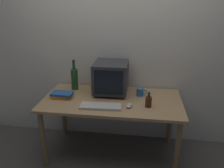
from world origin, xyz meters
TOP-DOWN VIEW (x-y plane):
  - ground_plane at (0.00, 0.00)m, footprint 6.00×6.00m
  - back_wall at (0.00, 0.45)m, footprint 4.00×0.08m
  - desk at (0.00, 0.00)m, footprint 1.52×0.78m
  - crt_monitor at (-0.04, 0.17)m, footprint 0.38×0.39m
  - keyboard at (-0.09, -0.21)m, footprint 0.43×0.17m
  - computer_mouse at (0.20, -0.17)m, footprint 0.09×0.11m
  - bottle_tall at (-0.49, 0.23)m, footprint 0.08×0.08m
  - bottle_short at (0.40, -0.13)m, footprint 0.07×0.07m
  - book_stack at (-0.56, -0.03)m, footprint 0.24×0.15m
  - mug at (0.31, 0.14)m, footprint 0.12×0.08m

SIDE VIEW (x-z plane):
  - ground_plane at x=0.00m, z-range 0.00..0.00m
  - desk at x=0.00m, z-range 0.27..0.99m
  - keyboard at x=-0.09m, z-range 0.72..0.74m
  - computer_mouse at x=0.20m, z-range 0.72..0.75m
  - book_stack at x=-0.56m, z-range 0.72..0.78m
  - mug at x=0.31m, z-range 0.72..0.81m
  - bottle_short at x=0.40m, z-range 0.70..0.86m
  - bottle_tall at x=-0.49m, z-range 0.67..1.05m
  - crt_monitor at x=-0.04m, z-range 0.73..1.10m
  - back_wall at x=0.00m, z-range 0.00..2.50m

